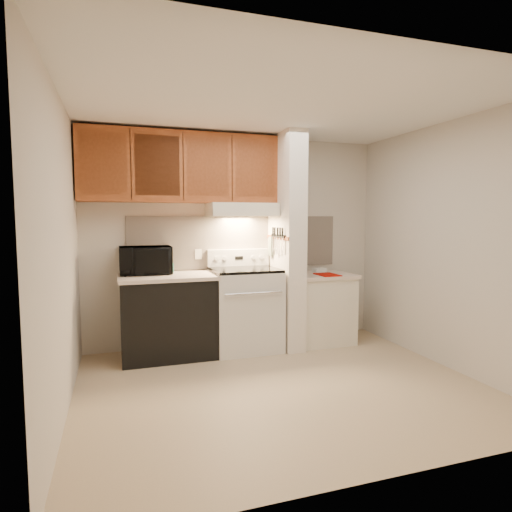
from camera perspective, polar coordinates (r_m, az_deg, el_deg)
name	(u,v)px	position (r m, az deg, el deg)	size (l,w,h in m)	color
floor	(281,386)	(4.09, 3.39, -16.86)	(3.60, 3.60, 0.00)	tan
ceiling	(283,105)	(3.92, 3.59, 19.44)	(3.60, 3.60, 0.00)	white
wall_back	(237,241)	(5.23, -2.58, 2.04)	(3.60, 0.02, 2.50)	beige
wall_left	(61,255)	(3.56, -24.54, 0.13)	(0.02, 3.00, 2.50)	beige
wall_right	(446,245)	(4.77, 24.03, 1.30)	(0.02, 3.00, 2.50)	beige
backsplash	(237,242)	(5.21, -2.55, 1.87)	(2.60, 0.02, 0.63)	beige
range_body	(245,310)	(5.00, -1.48, -7.24)	(0.76, 0.65, 0.92)	silver
oven_window	(253,313)	(4.70, -0.36, -7.55)	(0.50, 0.01, 0.30)	black
oven_handle	(254,293)	(4.62, -0.22, -4.99)	(0.02, 0.02, 0.65)	silver
cooktop	(245,270)	(4.92, -1.49, -1.83)	(0.74, 0.64, 0.03)	black
range_backguard	(238,258)	(5.18, -2.40, -0.20)	(0.76, 0.08, 0.20)	silver
range_display	(239,258)	(5.14, -2.27, -0.24)	(0.10, 0.01, 0.04)	black
range_knob_left_outer	(216,259)	(5.07, -5.30, -0.34)	(0.05, 0.05, 0.02)	silver
range_knob_left_inner	(225,258)	(5.09, -4.21, -0.31)	(0.05, 0.05, 0.02)	silver
range_knob_right_inner	(253,257)	(5.19, -0.35, -0.19)	(0.05, 0.05, 0.02)	silver
range_knob_right_outer	(261,257)	(5.22, 0.70, -0.16)	(0.05, 0.05, 0.02)	silver
dishwasher_front	(168,318)	(4.85, -11.63, -8.05)	(1.00, 0.63, 0.87)	black
left_countertop	(167,277)	(4.76, -11.73, -2.71)	(1.04, 0.67, 0.04)	beige
spoon_rest	(144,273)	(4.94, -14.74, -2.17)	(0.24, 0.08, 0.02)	black
teal_jar	(170,268)	(4.98, -11.46, -1.53)	(0.10, 0.10, 0.11)	#1E6059
outlet	(198,254)	(5.10, -7.70, 0.24)	(0.08, 0.01, 0.12)	silver
microwave	(145,260)	(4.86, -14.53, -0.56)	(0.55, 0.38, 0.31)	black
partition_pillar	(286,242)	(5.06, 4.06, 1.93)	(0.22, 0.70, 2.50)	white
pillar_trim	(277,238)	(5.01, 2.84, 2.48)	(0.01, 0.70, 0.04)	#9B4B23
knife_strip	(278,236)	(4.96, 2.98, 2.68)	(0.02, 0.42, 0.04)	black
knife_blade_a	(283,246)	(4.81, 3.58, 1.41)	(0.01, 0.04, 0.16)	silver
knife_handle_a	(282,232)	(4.81, 3.54, 3.20)	(0.02, 0.02, 0.10)	black
knife_blade_b	(280,246)	(4.90, 3.16, 1.36)	(0.01, 0.04, 0.18)	silver
knife_handle_b	(280,232)	(4.88, 3.22, 3.23)	(0.02, 0.02, 0.10)	black
knife_blade_c	(277,246)	(4.98, 2.79, 1.31)	(0.01, 0.04, 0.20)	silver
knife_handle_c	(278,232)	(4.94, 2.91, 3.25)	(0.02, 0.02, 0.10)	black
knife_blade_d	(275,244)	(5.03, 2.56, 1.58)	(0.01, 0.04, 0.16)	silver
knife_handle_d	(275,231)	(5.03, 2.53, 3.29)	(0.02, 0.02, 0.10)	black
knife_blade_e	(273,245)	(5.11, 2.25, 1.52)	(0.01, 0.04, 0.18)	silver
knife_handle_e	(273,231)	(5.09, 2.26, 3.31)	(0.02, 0.02, 0.10)	black
oven_mitt	(271,246)	(5.17, 1.99, 1.31)	(0.03, 0.09, 0.23)	slate
right_cab_base	(320,309)	(5.36, 8.60, -7.05)	(0.70, 0.60, 0.81)	silver
right_countertop	(321,275)	(5.29, 8.66, -2.55)	(0.74, 0.64, 0.04)	beige
red_folder	(327,275)	(5.16, 9.50, -2.47)	(0.23, 0.31, 0.01)	#A10A00
white_box	(319,270)	(5.47, 8.43, -1.85)	(0.16, 0.11, 0.04)	white
range_hood	(242,210)	(5.01, -1.92, 6.20)	(0.78, 0.44, 0.15)	silver
hood_lip	(247,213)	(4.81, -1.22, 5.71)	(0.78, 0.04, 0.06)	silver
upper_cabinets	(181,168)	(4.93, -9.96, 11.50)	(2.18, 0.33, 0.77)	#9B4B23
cab_door_a	(103,163)	(4.73, -19.74, 11.56)	(0.46, 0.01, 0.63)	#9B4B23
cab_gap_a	(131,164)	(4.73, -16.37, 11.65)	(0.01, 0.01, 0.73)	black
cab_door_b	(157,165)	(4.74, -13.01, 11.70)	(0.46, 0.01, 0.63)	#9B4B23
cab_gap_b	(183,166)	(4.78, -9.68, 11.71)	(0.01, 0.01, 0.73)	black
cab_door_c	(208,167)	(4.83, -6.41, 11.69)	(0.46, 0.01, 0.63)	#9B4B23
cab_gap_c	(232,168)	(4.89, -3.22, 11.63)	(0.01, 0.01, 0.73)	black
cab_door_d	(255,169)	(4.96, -0.12, 11.53)	(0.46, 0.01, 0.63)	#9B4B23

